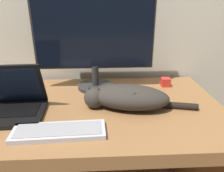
% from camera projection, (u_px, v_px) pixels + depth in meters
% --- Properties ---
extents(desk, '(1.39, 0.77, 0.74)m').
position_uv_depth(desk, '(84.00, 132.00, 1.15)').
color(desk, olive).
rests_on(desk, ground_plane).
extents(monitor, '(0.66, 0.21, 0.53)m').
position_uv_depth(monitor, '(94.00, 39.00, 1.19)').
color(monitor, '#282828').
rests_on(monitor, desk).
extents(laptop, '(0.30, 0.25, 0.24)m').
position_uv_depth(laptop, '(11.00, 104.00, 0.99)').
color(laptop, black).
rests_on(laptop, desk).
extents(external_keyboard, '(0.37, 0.14, 0.02)m').
position_uv_depth(external_keyboard, '(59.00, 131.00, 0.86)').
color(external_keyboard, '#BCBCC1').
rests_on(external_keyboard, desk).
extents(cat, '(0.55, 0.25, 0.12)m').
position_uv_depth(cat, '(127.00, 97.00, 1.04)').
color(cat, '#332D28').
rests_on(cat, desk).
extents(small_toy, '(0.05, 0.05, 0.05)m').
position_uv_depth(small_toy, '(165.00, 82.00, 1.32)').
color(small_toy, red).
rests_on(small_toy, desk).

